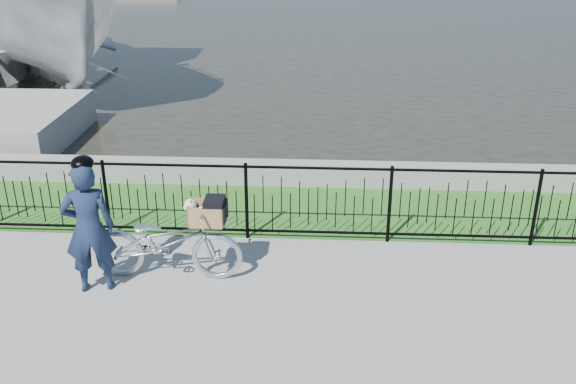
{
  "coord_description": "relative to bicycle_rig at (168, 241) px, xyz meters",
  "views": [
    {
      "loc": [
        0.03,
        -6.53,
        4.34
      ],
      "look_at": [
        -0.38,
        1.0,
        1.0
      ],
      "focal_mm": 40.0,
      "sensor_mm": 36.0,
      "label": 1
    }
  ],
  "objects": [
    {
      "name": "bicycle_rig",
      "position": [
        0.0,
        0.0,
        0.0
      ],
      "size": [
        1.9,
        0.66,
        1.13
      ],
      "color": "#B8BCC5",
      "rests_on": "ground"
    },
    {
      "name": "ground",
      "position": [
        1.87,
        -0.5,
        -0.51
      ],
      "size": [
        120.0,
        120.0,
        0.0
      ],
      "primitive_type": "plane",
      "color": "gray",
      "rests_on": "ground"
    },
    {
      "name": "boat_near",
      "position": [
        -5.59,
        9.56,
        1.5
      ],
      "size": [
        8.98,
        10.03,
        5.6
      ],
      "color": "#B3B3B2",
      "rests_on": "water"
    },
    {
      "name": "quay_wall",
      "position": [
        1.87,
        3.1,
        -0.31
      ],
      "size": [
        60.0,
        0.3,
        0.4
      ],
      "primitive_type": "cube",
      "color": "gray",
      "rests_on": "ground"
    },
    {
      "name": "fence",
      "position": [
        1.87,
        1.1,
        0.06
      ],
      "size": [
        14.0,
        0.06,
        1.15
      ],
      "primitive_type": null,
      "color": "black",
      "rests_on": "ground"
    },
    {
      "name": "grass_strip",
      "position": [
        1.87,
        2.1,
        -0.51
      ],
      "size": [
        60.0,
        2.0,
        0.01
      ],
      "primitive_type": "cube",
      "color": "#2F6720",
      "rests_on": "ground"
    },
    {
      "name": "cyclist",
      "position": [
        -0.86,
        -0.33,
        0.35
      ],
      "size": [
        0.7,
        0.55,
        1.75
      ],
      "color": "#15213B",
      "rests_on": "ground"
    }
  ]
}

